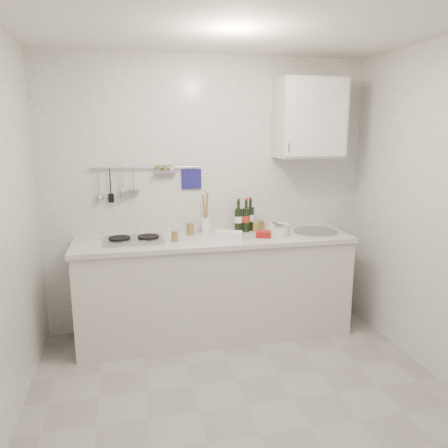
{
  "coord_description": "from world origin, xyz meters",
  "views": [
    {
      "loc": [
        -0.73,
        -2.57,
        1.85
      ],
      "look_at": [
        0.04,
        0.9,
        1.08
      ],
      "focal_mm": 35.0,
      "sensor_mm": 36.0,
      "label": 1
    }
  ],
  "objects_px": {
    "wall_cabinet": "(309,118)",
    "plate_stack_hob": "(133,238)",
    "utensil_crock": "(206,223)",
    "wine_bottles": "(245,215)",
    "plate_stack_sink": "(278,230)"
  },
  "relations": [
    {
      "from": "wall_cabinet",
      "to": "plate_stack_sink",
      "type": "bearing_deg",
      "value": -155.68
    },
    {
      "from": "plate_stack_sink",
      "to": "utensil_crock",
      "type": "bearing_deg",
      "value": 159.84
    },
    {
      "from": "wine_bottles",
      "to": "utensil_crock",
      "type": "distance_m",
      "value": 0.37
    },
    {
      "from": "plate_stack_hob",
      "to": "wine_bottles",
      "type": "xyz_separation_m",
      "value": [
        1.03,
        0.11,
        0.14
      ]
    },
    {
      "from": "wall_cabinet",
      "to": "wine_bottles",
      "type": "bearing_deg",
      "value": 174.98
    },
    {
      "from": "plate_stack_hob",
      "to": "utensil_crock",
      "type": "height_order",
      "value": "utensil_crock"
    },
    {
      "from": "utensil_crock",
      "to": "wall_cabinet",
      "type": "bearing_deg",
      "value": -4.84
    },
    {
      "from": "plate_stack_sink",
      "to": "wine_bottles",
      "type": "relative_size",
      "value": 0.78
    },
    {
      "from": "plate_stack_hob",
      "to": "utensil_crock",
      "type": "distance_m",
      "value": 0.68
    },
    {
      "from": "wall_cabinet",
      "to": "plate_stack_hob",
      "type": "relative_size",
      "value": 2.52
    },
    {
      "from": "plate_stack_sink",
      "to": "wine_bottles",
      "type": "xyz_separation_m",
      "value": [
        -0.25,
        0.2,
        0.11
      ]
    },
    {
      "from": "wine_bottles",
      "to": "utensil_crock",
      "type": "bearing_deg",
      "value": 175.44
    },
    {
      "from": "plate_stack_sink",
      "to": "plate_stack_hob",
      "type": "bearing_deg",
      "value": 176.11
    },
    {
      "from": "wall_cabinet",
      "to": "wine_bottles",
      "type": "height_order",
      "value": "wall_cabinet"
    },
    {
      "from": "wall_cabinet",
      "to": "plate_stack_hob",
      "type": "bearing_deg",
      "value": -177.86
    }
  ]
}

